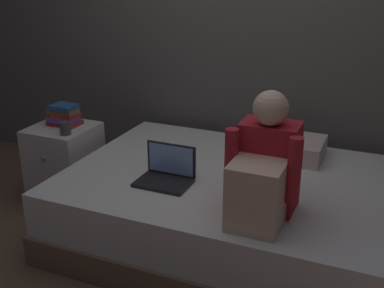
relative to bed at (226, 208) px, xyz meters
The scene contains 9 objects.
ground_plane 0.43m from the bed, 123.69° to the right, with size 8.00×8.00×0.00m, color brown.
wall_back 1.45m from the bed, 102.53° to the left, with size 5.60×0.10×2.70m, color #605B56.
bed is the anchor object (origin of this frame).
nightstand 1.30m from the bed, behind, with size 0.44×0.46×0.59m.
person_sitting 0.72m from the bed, 50.21° to the right, with size 0.39×0.44×0.66m.
laptop 0.48m from the bed, 140.84° to the right, with size 0.32×0.23×0.22m.
pillow 0.59m from the bed, 62.30° to the left, with size 0.56×0.36×0.13m, color beige.
book_stack 1.37m from the bed, behind, with size 0.23×0.16×0.16m.
mug 1.24m from the bed, behind, with size 0.08×0.08×0.09m, color #3D3D42.
Camera 1 is at (1.08, -2.29, 1.71)m, focal length 44.81 mm.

